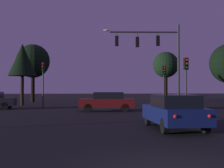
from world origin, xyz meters
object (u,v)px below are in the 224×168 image
object	(u,v)px
traffic_signal_mast_arm	(155,50)
traffic_light_median	(164,78)
tree_left_far	(22,60)
tree_center_horizon	(33,61)
car_nearside_lane	(174,111)
traffic_light_corner_left	(186,74)
traffic_light_corner_right	(43,75)
tree_right_cluster	(166,65)
car_crossing_right	(107,101)

from	to	relation	value
traffic_signal_mast_arm	traffic_light_median	xyz separation A→B (m)	(1.90, 4.56, -2.25)
tree_left_far	tree_center_horizon	xyz separation A→B (m)	(-0.34, 8.10, 0.58)
car_nearside_lane	tree_left_far	bearing A→B (deg)	118.47
traffic_light_corner_left	traffic_light_corner_right	size ratio (longest dim) A/B	0.96
traffic_light_corner_right	tree_center_horizon	bearing A→B (deg)	104.33
traffic_light_corner_left	traffic_light_median	distance (m)	8.67
tree_right_cluster	car_crossing_right	bearing A→B (deg)	-117.07
traffic_light_median	traffic_signal_mast_arm	bearing A→B (deg)	-112.59
traffic_light_median	tree_center_horizon	world-z (taller)	tree_center_horizon
traffic_signal_mast_arm	tree_center_horizon	size ratio (longest dim) A/B	0.97
traffic_light_median	car_nearside_lane	size ratio (longest dim) A/B	0.88
traffic_signal_mast_arm	traffic_light_corner_left	bearing A→B (deg)	-70.19
car_crossing_right	tree_center_horizon	size ratio (longest dim) A/B	0.58
traffic_light_corner_right	tree_left_far	xyz separation A→B (m)	(-2.86, 4.41, 1.83)
traffic_light_median	tree_right_cluster	xyz separation A→B (m)	(3.07, 11.44, 2.19)
traffic_light_corner_right	traffic_light_corner_left	bearing A→B (deg)	-29.21
tree_left_far	tree_right_cluster	size ratio (longest dim) A/B	0.95
traffic_light_median	tree_left_far	distance (m)	15.16
car_crossing_right	tree_left_far	world-z (taller)	tree_left_far
tree_right_cluster	traffic_light_corner_right	bearing A→B (deg)	-137.91
traffic_light_median	car_crossing_right	distance (m)	9.54
traffic_signal_mast_arm	tree_right_cluster	xyz separation A→B (m)	(4.97, 16.00, -0.07)
tree_right_cluster	traffic_light_median	bearing A→B (deg)	-105.01
car_crossing_right	tree_right_cluster	xyz separation A→B (m)	(9.35, 18.30, 4.33)
traffic_light_corner_left	traffic_light_corner_right	distance (m)	13.28
traffic_signal_mast_arm	traffic_light_corner_right	distance (m)	10.61
traffic_light_corner_left	car_crossing_right	distance (m)	6.50
car_crossing_right	traffic_signal_mast_arm	bearing A→B (deg)	27.65
car_nearside_lane	car_crossing_right	size ratio (longest dim) A/B	1.04
tree_right_cluster	car_nearside_lane	bearing A→B (deg)	-103.43
car_crossing_right	car_nearside_lane	bearing A→B (deg)	-78.04
traffic_light_corner_right	traffic_light_median	world-z (taller)	traffic_light_corner_right
traffic_light_corner_right	tree_right_cluster	xyz separation A→B (m)	(15.08, 13.62, 2.08)
tree_left_far	tree_center_horizon	world-z (taller)	tree_center_horizon
car_crossing_right	tree_left_far	bearing A→B (deg)	133.37
traffic_signal_mast_arm	traffic_light_corner_left	world-z (taller)	traffic_signal_mast_arm
car_nearside_lane	tree_center_horizon	world-z (taller)	tree_center_horizon
car_nearside_lane	tree_right_cluster	distance (m)	30.49
traffic_light_corner_left	traffic_light_median	world-z (taller)	traffic_light_median
traffic_signal_mast_arm	traffic_light_corner_right	xyz separation A→B (m)	(-10.11, 2.38, -2.15)
traffic_signal_mast_arm	car_nearside_lane	world-z (taller)	traffic_signal_mast_arm
traffic_light_median	car_crossing_right	bearing A→B (deg)	-132.51
traffic_light_corner_right	tree_left_far	bearing A→B (deg)	122.93
tree_center_horizon	traffic_light_corner_right	bearing A→B (deg)	-75.67
tree_left_far	tree_right_cluster	xyz separation A→B (m)	(17.94, 9.21, 0.25)
car_nearside_lane	tree_left_far	distance (m)	23.28
tree_center_horizon	tree_right_cluster	xyz separation A→B (m)	(18.28, 1.11, -0.32)
traffic_light_corner_left	tree_center_horizon	distance (m)	24.20
traffic_light_corner_right	traffic_light_median	distance (m)	12.21
traffic_light_corner_left	tree_right_cluster	size ratio (longest dim) A/B	0.59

